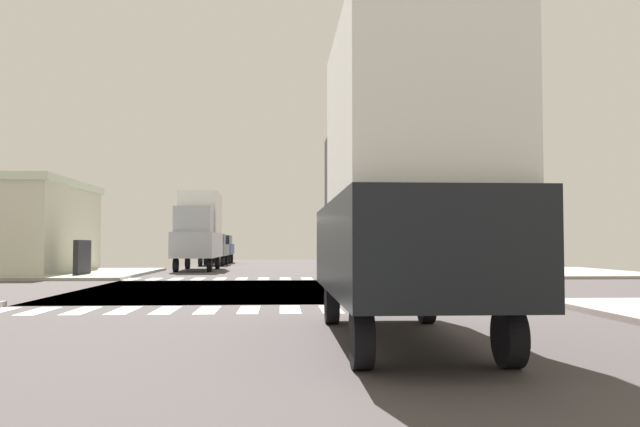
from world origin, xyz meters
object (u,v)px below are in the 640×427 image
(pickup_nearside_1, at_px, (214,248))
(sedan_leading_1, at_px, (472,256))
(box_truck_middle_2, at_px, (199,228))
(traffic_signal_mast, at_px, (410,166))
(street_lamp, at_px, (407,195))
(suv_queued_1, at_px, (221,247))
(box_truck_crossing_1, at_px, (403,185))

(pickup_nearside_1, relative_size, sedan_leading_1, 1.19)
(sedan_leading_1, distance_m, box_truck_middle_2, 19.27)
(traffic_signal_mast, relative_size, box_truck_middle_2, 0.99)
(street_lamp, xyz_separation_m, suv_queued_1, (-13.11, 14.58, -3.33))
(pickup_nearside_1, distance_m, sedan_leading_1, 26.87)
(suv_queued_1, height_order, sedan_leading_1, suv_queued_1)
(suv_queued_1, bearing_deg, pickup_nearside_1, 90.00)
(sedan_leading_1, xyz_separation_m, box_truck_middle_2, (-12.92, 14.22, 1.45))
(box_truck_crossing_1, bearing_deg, box_truck_middle_2, 102.86)
(box_truck_crossing_1, bearing_deg, traffic_signal_mast, 78.52)
(traffic_signal_mast, distance_m, box_truck_crossing_1, 20.35)
(box_truck_crossing_1, bearing_deg, suv_queued_1, 98.62)
(pickup_nearside_1, xyz_separation_m, box_truck_middle_2, (0.00, -9.35, 1.27))
(box_truck_crossing_1, distance_m, suv_queued_1, 46.70)
(box_truck_crossing_1, xyz_separation_m, suv_queued_1, (-7.00, 46.16, -1.17))
(street_lamp, relative_size, box_truck_middle_2, 1.09)
(traffic_signal_mast, bearing_deg, sedan_leading_1, -60.17)
(box_truck_crossing_1, bearing_deg, sedan_leading_1, 70.21)
(traffic_signal_mast, xyz_separation_m, pickup_nearside_1, (-11.01, 20.24, -3.92))
(box_truck_middle_2, bearing_deg, box_truck_crossing_1, 102.86)
(traffic_signal_mast, height_order, sedan_leading_1, traffic_signal_mast)
(box_truck_middle_2, bearing_deg, traffic_signal_mast, 135.31)
(pickup_nearside_1, height_order, box_truck_crossing_1, box_truck_crossing_1)
(traffic_signal_mast, bearing_deg, street_lamp, 79.95)
(street_lamp, distance_m, pickup_nearside_1, 15.96)
(street_lamp, bearing_deg, sedan_leading_1, -90.71)
(traffic_signal_mast, distance_m, sedan_leading_1, 5.61)
(traffic_signal_mast, distance_m, box_truck_middle_2, 15.72)
(pickup_nearside_1, distance_m, box_truck_middle_2, 9.43)
(traffic_signal_mast, height_order, street_lamp, street_lamp)
(traffic_signal_mast, xyz_separation_m, suv_queued_1, (-11.01, 26.38, -3.82))
(pickup_nearside_1, bearing_deg, sedan_leading_1, 118.74)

